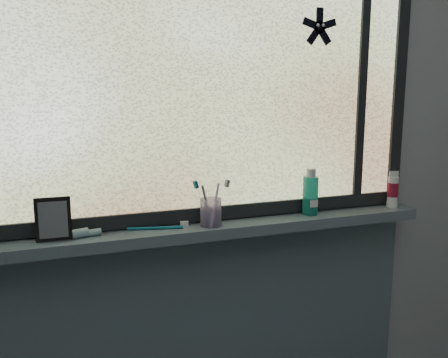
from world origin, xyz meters
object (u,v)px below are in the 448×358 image
vanity_mirror (53,219)px  cream_tube (393,188)px  mouthwash_bottle (310,192)px  toothbrush_cup (211,212)px

vanity_mirror → cream_tube: 1.31m
vanity_mirror → cream_tube: vanity_mirror is taller
vanity_mirror → cream_tube: bearing=1.9°
vanity_mirror → cream_tube: (1.31, -0.00, 0.01)m
mouthwash_bottle → cream_tube: bearing=-1.3°
mouthwash_bottle → vanity_mirror: bearing=-179.8°
vanity_mirror → mouthwash_bottle: bearing=2.3°
mouthwash_bottle → cream_tube: (0.38, -0.01, -0.01)m
toothbrush_cup → mouthwash_bottle: mouthwash_bottle is taller
toothbrush_cup → mouthwash_bottle: (0.41, 0.02, 0.04)m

